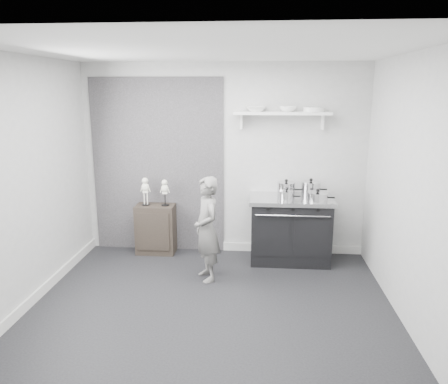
# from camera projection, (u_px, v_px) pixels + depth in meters

# --- Properties ---
(ground) EXTENTS (4.00, 4.00, 0.00)m
(ground) POSITION_uv_depth(u_px,v_px,m) (210.00, 309.00, 4.77)
(ground) COLOR black
(ground) RESTS_ON ground
(room_shell) EXTENTS (4.02, 3.62, 2.71)m
(room_shell) POSITION_uv_depth(u_px,v_px,m) (202.00, 158.00, 4.54)
(room_shell) COLOR #ADADAA
(room_shell) RESTS_ON ground
(wall_shelf) EXTENTS (1.30, 0.26, 0.24)m
(wall_shelf) POSITION_uv_depth(u_px,v_px,m) (282.00, 114.00, 5.86)
(wall_shelf) COLOR white
(wall_shelf) RESTS_ON room_shell
(stove) EXTENTS (1.13, 0.70, 0.90)m
(stove) POSITION_uv_depth(u_px,v_px,m) (290.00, 229.00, 6.02)
(stove) COLOR black
(stove) RESTS_ON ground
(side_cabinet) EXTENTS (0.55, 0.32, 0.72)m
(side_cabinet) POSITION_uv_depth(u_px,v_px,m) (156.00, 229.00, 6.32)
(side_cabinet) COLOR black
(side_cabinet) RESTS_ON ground
(child) EXTENTS (0.49, 0.57, 1.31)m
(child) POSITION_uv_depth(u_px,v_px,m) (207.00, 229.00, 5.37)
(child) COLOR slate
(child) RESTS_ON ground
(pot_back_left) EXTENTS (0.34, 0.25, 0.23)m
(pot_back_left) POSITION_uv_depth(u_px,v_px,m) (286.00, 189.00, 6.00)
(pot_back_left) COLOR silver
(pot_back_left) RESTS_ON stove
(pot_back_right) EXTENTS (0.36, 0.27, 0.24)m
(pot_back_right) POSITION_uv_depth(u_px,v_px,m) (311.00, 189.00, 5.99)
(pot_back_right) COLOR silver
(pot_back_right) RESTS_ON stove
(pot_front_right) EXTENTS (0.36, 0.27, 0.17)m
(pot_front_right) POSITION_uv_depth(u_px,v_px,m) (318.00, 197.00, 5.70)
(pot_front_right) COLOR silver
(pot_front_right) RESTS_ON stove
(pot_front_center) EXTENTS (0.28, 0.19, 0.16)m
(pot_front_center) POSITION_uv_depth(u_px,v_px,m) (286.00, 196.00, 5.75)
(pot_front_center) COLOR silver
(pot_front_center) RESTS_ON stove
(skeleton_full) EXTENTS (0.13, 0.08, 0.46)m
(skeleton_full) POSITION_uv_depth(u_px,v_px,m) (145.00, 189.00, 6.20)
(skeleton_full) COLOR white
(skeleton_full) RESTS_ON side_cabinet
(skeleton_torso) EXTENTS (0.12, 0.08, 0.43)m
(skeleton_torso) POSITION_uv_depth(u_px,v_px,m) (165.00, 191.00, 6.18)
(skeleton_torso) COLOR white
(skeleton_torso) RESTS_ON side_cabinet
(bowl_large) EXTENTS (0.28, 0.28, 0.07)m
(bowl_large) POSITION_uv_depth(u_px,v_px,m) (256.00, 109.00, 5.87)
(bowl_large) COLOR white
(bowl_large) RESTS_ON wall_shelf
(bowl_small) EXTENTS (0.23, 0.23, 0.07)m
(bowl_small) POSITION_uv_depth(u_px,v_px,m) (288.00, 109.00, 5.84)
(bowl_small) COLOR white
(bowl_small) RESTS_ON wall_shelf
(plate_stack) EXTENTS (0.28, 0.28, 0.06)m
(plate_stack) POSITION_uv_depth(u_px,v_px,m) (314.00, 109.00, 5.81)
(plate_stack) COLOR white
(plate_stack) RESTS_ON wall_shelf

